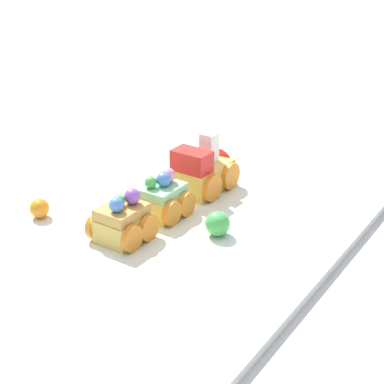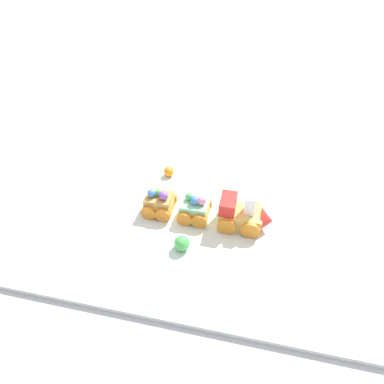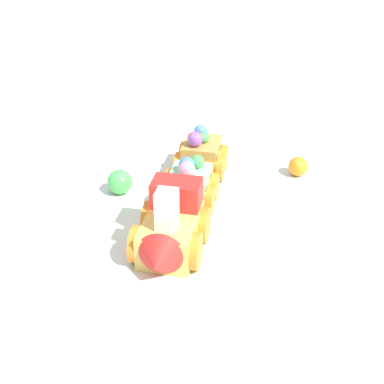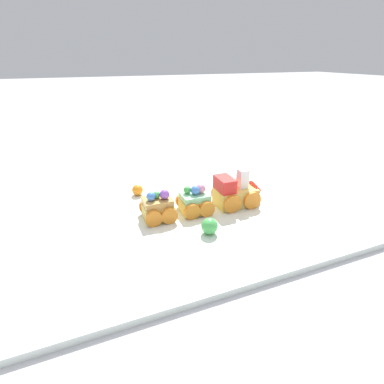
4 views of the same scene
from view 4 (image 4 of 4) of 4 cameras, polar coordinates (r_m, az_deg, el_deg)
name	(u,v)px [view 4 (image 4 of 4)]	position (r m, az deg, el deg)	size (l,w,h in m)	color
ground_plane	(209,217)	(0.65, 3.20, -4.69)	(10.00, 10.00, 0.00)	#B2B2B7
display_board	(209,214)	(0.65, 3.21, -4.23)	(0.82, 0.45, 0.01)	silver
cake_train_locomotive	(238,193)	(0.67, 8.74, -0.18)	(0.11, 0.07, 0.08)	#E0BC56
cake_car_mint	(195,202)	(0.63, 0.51, -1.87)	(0.07, 0.07, 0.06)	#E0BC56
cake_car_caramel	(158,208)	(0.61, -6.51, -3.03)	(0.07, 0.07, 0.06)	#E0BC56
gumball_orange	(137,190)	(0.72, -10.35, 0.39)	(0.03, 0.03, 0.03)	orange
gumball_green	(209,226)	(0.56, 3.35, -6.50)	(0.03, 0.03, 0.03)	#4CBC56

